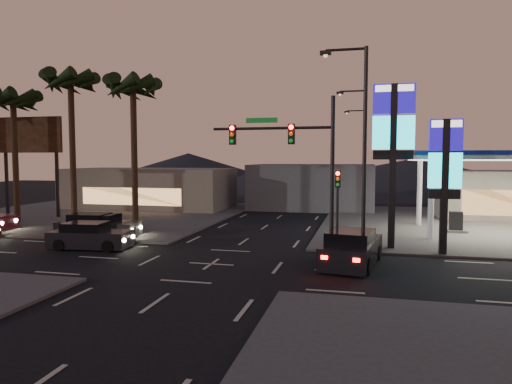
% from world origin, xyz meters
% --- Properties ---
extents(ground, '(140.00, 140.00, 0.00)m').
position_xyz_m(ground, '(0.00, 0.00, 0.00)').
color(ground, black).
rests_on(ground, ground).
extents(corner_lot_ne, '(24.00, 24.00, 0.12)m').
position_xyz_m(corner_lot_ne, '(16.00, 16.00, 0.06)').
color(corner_lot_ne, '#47443F').
rests_on(corner_lot_ne, ground).
extents(corner_lot_nw, '(24.00, 24.00, 0.12)m').
position_xyz_m(corner_lot_nw, '(-16.00, 16.00, 0.06)').
color(corner_lot_nw, '#47443F').
rests_on(corner_lot_nw, ground).
extents(gas_station, '(12.20, 8.20, 5.47)m').
position_xyz_m(gas_station, '(16.00, 12.00, 5.08)').
color(gas_station, silver).
rests_on(gas_station, ground).
extents(convenience_store, '(10.00, 6.00, 4.00)m').
position_xyz_m(convenience_store, '(18.00, 21.00, 2.00)').
color(convenience_store, '#726B5B').
rests_on(convenience_store, ground).
extents(pylon_sign_tall, '(2.20, 0.35, 9.00)m').
position_xyz_m(pylon_sign_tall, '(8.50, 5.50, 6.39)').
color(pylon_sign_tall, black).
rests_on(pylon_sign_tall, ground).
extents(pylon_sign_short, '(1.60, 0.35, 7.00)m').
position_xyz_m(pylon_sign_short, '(11.00, 4.50, 4.66)').
color(pylon_sign_short, black).
rests_on(pylon_sign_short, ground).
extents(traffic_signal_mast, '(6.10, 0.39, 8.00)m').
position_xyz_m(traffic_signal_mast, '(3.76, 1.99, 5.23)').
color(traffic_signal_mast, black).
rests_on(traffic_signal_mast, ground).
extents(pedestal_signal, '(0.32, 0.39, 4.30)m').
position_xyz_m(pedestal_signal, '(5.50, 6.98, 2.92)').
color(pedestal_signal, black).
rests_on(pedestal_signal, ground).
extents(streetlight_near, '(2.14, 0.25, 10.00)m').
position_xyz_m(streetlight_near, '(6.79, 1.00, 5.72)').
color(streetlight_near, black).
rests_on(streetlight_near, ground).
extents(streetlight_mid, '(2.14, 0.25, 10.00)m').
position_xyz_m(streetlight_mid, '(6.79, 14.00, 5.72)').
color(streetlight_mid, black).
rests_on(streetlight_mid, ground).
extents(streetlight_far, '(2.14, 0.25, 10.00)m').
position_xyz_m(streetlight_far, '(6.79, 28.00, 5.72)').
color(streetlight_far, black).
rests_on(streetlight_far, ground).
extents(palm_a, '(4.41, 4.41, 10.86)m').
position_xyz_m(palm_a, '(-9.00, 9.50, 9.43)').
color(palm_a, black).
rests_on(palm_a, ground).
extents(palm_b, '(4.41, 4.41, 11.46)m').
position_xyz_m(palm_b, '(-14.00, 9.50, 9.97)').
color(palm_b, black).
rests_on(palm_b, ground).
extents(palm_c, '(4.41, 4.41, 10.26)m').
position_xyz_m(palm_c, '(-19.00, 9.50, 8.88)').
color(palm_c, black).
rests_on(palm_c, ground).
extents(billboard, '(6.00, 0.30, 8.50)m').
position_xyz_m(billboard, '(-20.50, 13.00, 6.33)').
color(billboard, black).
rests_on(billboard, ground).
extents(building_far_west, '(16.00, 8.00, 4.00)m').
position_xyz_m(building_far_west, '(-14.00, 22.00, 2.00)').
color(building_far_west, '#726B5B').
rests_on(building_far_west, ground).
extents(building_far_mid, '(12.00, 9.00, 4.40)m').
position_xyz_m(building_far_mid, '(2.00, 26.00, 2.20)').
color(building_far_mid, '#4C4C51').
rests_on(building_far_mid, ground).
extents(hill_left, '(40.00, 40.00, 6.00)m').
position_xyz_m(hill_left, '(-25.00, 60.00, 3.00)').
color(hill_left, black).
rests_on(hill_left, ground).
extents(hill_right, '(50.00, 50.00, 5.00)m').
position_xyz_m(hill_right, '(15.00, 60.00, 2.50)').
color(hill_right, black).
rests_on(hill_right, ground).
extents(hill_center, '(60.00, 60.00, 4.00)m').
position_xyz_m(hill_center, '(0.00, 60.00, 2.00)').
color(hill_center, black).
rests_on(hill_center, ground).
extents(car_lane_a_front, '(4.64, 2.27, 1.47)m').
position_xyz_m(car_lane_a_front, '(-7.81, 2.02, 0.68)').
color(car_lane_a_front, black).
rests_on(car_lane_a_front, ground).
extents(car_lane_b_front, '(4.60, 2.06, 1.48)m').
position_xyz_m(car_lane_b_front, '(-9.11, 5.47, 0.69)').
color(car_lane_b_front, '#4F4F51').
rests_on(car_lane_b_front, ground).
extents(car_lane_b_mid, '(4.78, 2.32, 1.51)m').
position_xyz_m(car_lane_b_mid, '(-9.72, 5.35, 0.70)').
color(car_lane_b_mid, black).
rests_on(car_lane_b_mid, ground).
extents(suv_station, '(2.92, 5.28, 1.67)m').
position_xyz_m(suv_station, '(6.49, 1.33, 0.78)').
color(suv_station, black).
rests_on(suv_station, ground).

